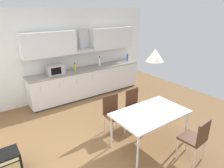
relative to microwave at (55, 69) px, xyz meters
name	(u,v)px	position (x,y,z in m)	size (l,w,h in m)	color
ground_plane	(120,139)	(0.39, -2.53, -1.05)	(7.64, 8.55, 0.02)	brown
wall_back	(63,55)	(0.39, 0.37, 0.31)	(6.11, 0.10, 2.69)	white
kitchen_counter	(87,82)	(1.01, 0.00, -0.58)	(3.68, 0.67, 0.90)	#333333
backsplash_tile	(82,59)	(1.01, 0.31, 0.09)	(3.66, 0.02, 0.46)	silver
upper_wall_cabinets	(83,41)	(1.01, 0.15, 0.70)	(3.66, 0.40, 0.68)	silver
microwave	(55,69)	(0.00, 0.00, 0.00)	(0.48, 0.35, 0.28)	#ADADB2
bottle_white	(100,62)	(1.52, 0.05, -0.01)	(0.08, 0.08, 0.31)	white
bottle_yellow	(75,67)	(0.63, 0.05, -0.04)	(0.07, 0.07, 0.23)	yellow
bottle_blue	(127,58)	(2.68, 0.02, -0.03)	(0.06, 0.06, 0.27)	blue
dining_table	(150,114)	(0.78, -3.01, -0.33)	(1.46, 0.90, 0.76)	white
chair_near_right	(197,137)	(1.11, -3.84, -0.50)	(0.43, 0.43, 0.87)	#4C2D1E
chair_far_right	(135,103)	(1.10, -2.18, -0.50)	(0.42, 0.42, 0.87)	#4C2D1E
chair_far_left	(113,110)	(0.45, -2.18, -0.50)	(0.42, 0.42, 0.87)	#4C2D1E
guitar_amp	(4,166)	(-1.80, -2.22, -0.82)	(0.52, 0.37, 0.44)	black
pendant_lamp	(155,55)	(0.78, -3.01, 0.86)	(0.32, 0.32, 0.22)	silver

